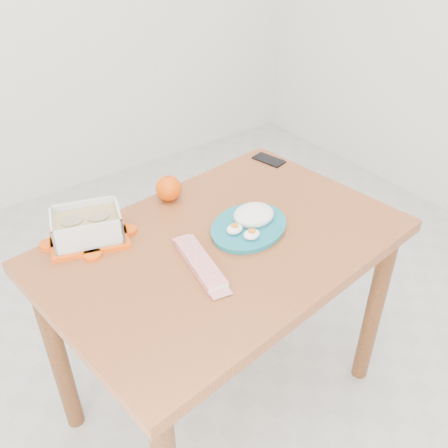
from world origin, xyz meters
TOP-DOWN VIEW (x-y plane):
  - ground at (0.00, 0.00)m, footprint 3.50×3.50m
  - dining_table at (-0.09, -0.09)m, footprint 1.13×0.82m
  - food_container at (-0.41, 0.15)m, footprint 0.27×0.23m
  - orange_fruit at (-0.10, 0.20)m, footprint 0.09×0.09m
  - rice_plate at (0.02, -0.09)m, footprint 0.34×0.34m
  - candy_bar at (-0.21, -0.15)m, footprint 0.10×0.25m
  - smartphone at (0.35, 0.21)m, footprint 0.09×0.13m

SIDE VIEW (x-z plane):
  - ground at x=0.00m, z-range 0.00..0.00m
  - dining_table at x=-0.09m, z-range 0.26..1.01m
  - smartphone at x=0.35m, z-range 0.75..0.76m
  - candy_bar at x=-0.21m, z-range 0.75..0.77m
  - rice_plate at x=0.02m, z-range 0.74..0.81m
  - orange_fruit at x=-0.10m, z-range 0.75..0.84m
  - food_container at x=-0.41m, z-range 0.75..0.84m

